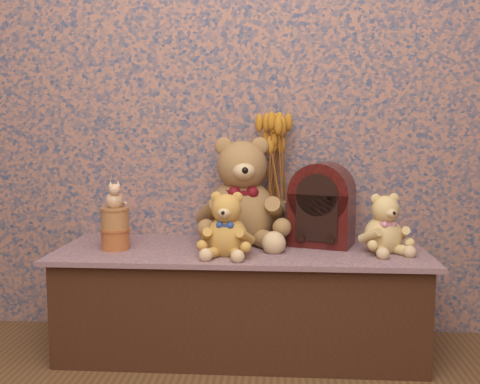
{
  "coord_description": "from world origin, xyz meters",
  "views": [
    {
      "loc": [
        0.15,
        -0.99,
        0.92
      ],
      "look_at": [
        0.0,
        1.18,
        0.67
      ],
      "focal_mm": 41.53,
      "sensor_mm": 36.0,
      "label": 1
    }
  ],
  "objects_px": {
    "cathedral_radio": "(322,204)",
    "cat_figurine": "(114,194)",
    "teddy_small": "(383,221)",
    "ceramic_vase": "(276,221)",
    "teddy_medium": "(227,221)",
    "teddy_large": "(242,187)",
    "biscuit_tin_lower": "(115,239)"
  },
  "relations": [
    {
      "from": "cathedral_radio",
      "to": "cat_figurine",
      "type": "bearing_deg",
      "value": -152.95
    },
    {
      "from": "teddy_small",
      "to": "ceramic_vase",
      "type": "bearing_deg",
      "value": 137.33
    },
    {
      "from": "teddy_medium",
      "to": "cathedral_radio",
      "type": "relative_size",
      "value": 0.76
    },
    {
      "from": "teddy_small",
      "to": "cat_figurine",
      "type": "relative_size",
      "value": 2.23
    },
    {
      "from": "teddy_small",
      "to": "ceramic_vase",
      "type": "height_order",
      "value": "teddy_small"
    },
    {
      "from": "teddy_large",
      "to": "teddy_medium",
      "type": "distance_m",
      "value": 0.26
    },
    {
      "from": "cathedral_radio",
      "to": "biscuit_tin_lower",
      "type": "relative_size",
      "value": 3.06
    },
    {
      "from": "teddy_medium",
      "to": "cathedral_radio",
      "type": "xyz_separation_m",
      "value": [
        0.38,
        0.21,
        0.04
      ]
    },
    {
      "from": "teddy_small",
      "to": "teddy_medium",
      "type": "bearing_deg",
      "value": 169.2
    },
    {
      "from": "teddy_large",
      "to": "ceramic_vase",
      "type": "xyz_separation_m",
      "value": [
        0.15,
        0.05,
        -0.16
      ]
    },
    {
      "from": "teddy_medium",
      "to": "ceramic_vase",
      "type": "xyz_separation_m",
      "value": [
        0.19,
        0.28,
        -0.05
      ]
    },
    {
      "from": "biscuit_tin_lower",
      "to": "cat_figurine",
      "type": "xyz_separation_m",
      "value": [
        0.0,
        0.0,
        0.19
      ]
    },
    {
      "from": "teddy_large",
      "to": "cat_figurine",
      "type": "xyz_separation_m",
      "value": [
        -0.5,
        -0.16,
        -0.02
      ]
    },
    {
      "from": "cathedral_radio",
      "to": "biscuit_tin_lower",
      "type": "bearing_deg",
      "value": -152.95
    },
    {
      "from": "teddy_large",
      "to": "teddy_medium",
      "type": "xyz_separation_m",
      "value": [
        -0.04,
        -0.23,
        -0.11
      ]
    },
    {
      "from": "teddy_large",
      "to": "ceramic_vase",
      "type": "relative_size",
      "value": 2.77
    },
    {
      "from": "teddy_medium",
      "to": "ceramic_vase",
      "type": "relative_size",
      "value": 1.52
    },
    {
      "from": "teddy_medium",
      "to": "cat_figurine",
      "type": "distance_m",
      "value": 0.48
    },
    {
      "from": "teddy_large",
      "to": "cathedral_radio",
      "type": "height_order",
      "value": "teddy_large"
    },
    {
      "from": "cathedral_radio",
      "to": "ceramic_vase",
      "type": "bearing_deg",
      "value": 179.19
    },
    {
      "from": "teddy_large",
      "to": "teddy_small",
      "type": "height_order",
      "value": "teddy_large"
    },
    {
      "from": "teddy_small",
      "to": "biscuit_tin_lower",
      "type": "xyz_separation_m",
      "value": [
        -1.08,
        -0.02,
        -0.09
      ]
    },
    {
      "from": "cathedral_radio",
      "to": "teddy_medium",
      "type": "bearing_deg",
      "value": -133.38
    },
    {
      "from": "teddy_medium",
      "to": "cathedral_radio",
      "type": "distance_m",
      "value": 0.44
    },
    {
      "from": "biscuit_tin_lower",
      "to": "cathedral_radio",
      "type": "bearing_deg",
      "value": 9.69
    },
    {
      "from": "teddy_large",
      "to": "biscuit_tin_lower",
      "type": "distance_m",
      "value": 0.57
    },
    {
      "from": "teddy_small",
      "to": "ceramic_vase",
      "type": "distance_m",
      "value": 0.47
    },
    {
      "from": "cat_figurine",
      "to": "cathedral_radio",
      "type": "bearing_deg",
      "value": -9.58
    },
    {
      "from": "teddy_small",
      "to": "biscuit_tin_lower",
      "type": "bearing_deg",
      "value": 161.92
    },
    {
      "from": "teddy_small",
      "to": "cat_figurine",
      "type": "distance_m",
      "value": 1.08
    },
    {
      "from": "ceramic_vase",
      "to": "cat_figurine",
      "type": "bearing_deg",
      "value": -162.27
    },
    {
      "from": "teddy_large",
      "to": "cathedral_radio",
      "type": "bearing_deg",
      "value": -11.96
    }
  ]
}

